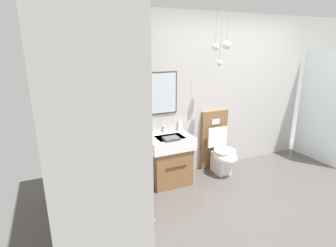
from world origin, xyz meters
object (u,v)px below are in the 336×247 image
Objects in this scene: vanity_sink_left at (111,169)px; vanity_sink_right at (169,158)px; toilet at (219,150)px; soap_dispenser at (179,126)px; toothbrush_cup at (88,140)px; folded_hand_towel at (171,139)px; shower_tray at (327,135)px.

vanity_sink_right is at bearing 0.00° from vanity_sink_left.
toilet is 0.81m from soap_dispenser.
toothbrush_cup is (-1.13, 0.18, 0.40)m from vanity_sink_right.
vanity_sink_left is at bearing 169.35° from folded_hand_towel.
folded_hand_towel is at bearing -17.16° from toothbrush_cup.
folded_hand_towel is at bearing 177.18° from shower_tray.
soap_dispenser is (-0.65, 0.17, 0.45)m from toilet.
vanity_sink_left is 0.51m from toothbrush_cup.
toothbrush_cup is 1.07× the size of soap_dispenser.
folded_hand_towel reaches higher than vanity_sink_left.
toothbrush_cup reaches higher than folded_hand_towel.
vanity_sink_right is 0.41m from folded_hand_towel.
toothbrush_cup is (-2.04, 0.16, 0.42)m from toilet.
vanity_sink_left is at bearing 180.00° from vanity_sink_right.
vanity_sink_left is at bearing -35.44° from toothbrush_cup.
toilet is 2.09m from toothbrush_cup.
folded_hand_towel is at bearing -169.45° from toilet.
toilet is at bearing -14.79° from soap_dispenser.
toothbrush_cup is at bearing 144.56° from vanity_sink_left.
shower_tray is at bearing -6.66° from toothbrush_cup.
vanity_sink_right is 0.91m from toilet.
soap_dispenser is at bearing 49.04° from folded_hand_towel.
shower_tray is at bearing -10.13° from soap_dispenser.
vanity_sink_right is at bearing -178.83° from toilet.
soap_dispenser reaches higher than vanity_sink_left.
vanity_sink_left and vanity_sink_right have the same top height.
shower_tray reaches higher than vanity_sink_right.
toilet is at bearing 10.55° from folded_hand_towel.
vanity_sink_left is 3.84× the size of soap_dispenser.
toilet reaches higher than toothbrush_cup.
soap_dispenser is at bearing 165.21° from toilet.
vanity_sink_left is 3.59× the size of toothbrush_cup.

